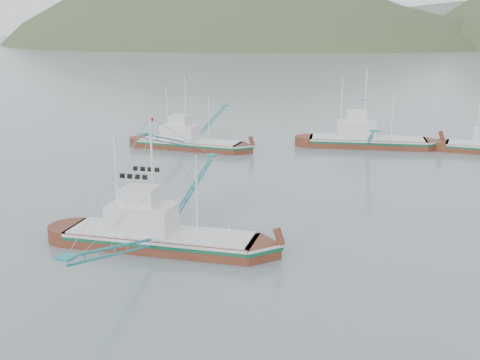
% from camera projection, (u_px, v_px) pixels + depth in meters
% --- Properties ---
extents(ground, '(1200.00, 1200.00, 0.00)m').
position_uv_depth(ground, '(202.00, 246.00, 40.37)').
color(ground, slate).
rests_on(ground, ground).
extents(main_boat, '(13.30, 23.09, 9.45)m').
position_uv_depth(main_boat, '(158.00, 224.00, 39.76)').
color(main_boat, '#5A2513').
rests_on(main_boat, ground).
extents(bg_boat_left, '(12.78, 22.61, 9.18)m').
position_uv_depth(bg_boat_left, '(188.00, 138.00, 71.42)').
color(bg_boat_left, '#5A2513').
rests_on(bg_boat_left, ground).
extents(bg_boat_far, '(14.31, 24.49, 10.14)m').
position_uv_depth(bg_boat_far, '(367.00, 131.00, 72.32)').
color(bg_boat_far, '#5A2513').
rests_on(bg_boat_far, ground).
extents(headland_left, '(448.00, 308.00, 210.00)m').
position_uv_depth(headland_left, '(226.00, 44.00, 429.74)').
color(headland_left, '#3C4F28').
rests_on(headland_left, ground).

